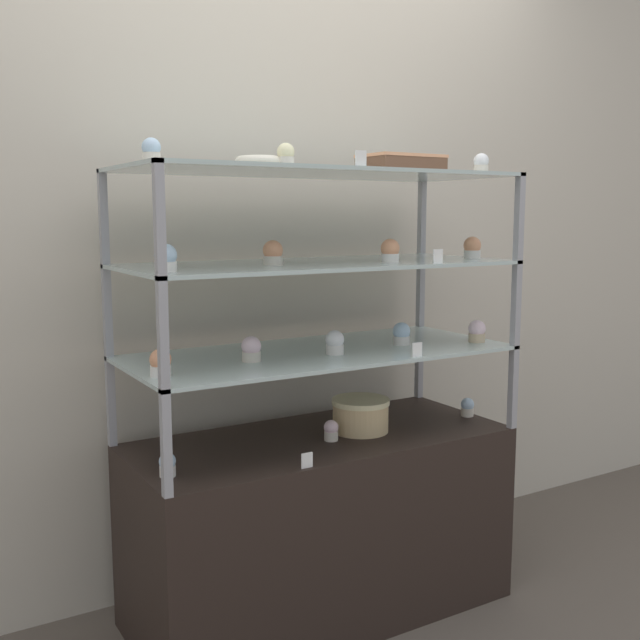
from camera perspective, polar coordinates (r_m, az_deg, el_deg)
name	(u,v)px	position (r m, az deg, el deg)	size (l,w,h in m)	color
ground_plane	(320,609)	(2.70, 0.00, -21.17)	(20.00, 20.00, 0.00)	brown
back_wall	(261,219)	(2.71, -4.49, 7.70)	(8.00, 0.05, 2.60)	beige
display_base	(320,524)	(2.56, 0.00, -15.29)	(1.23, 0.53, 0.60)	black
display_riser_lower	(320,356)	(2.39, 0.00, -2.74)	(1.23, 0.53, 0.28)	#99999E
display_riser_middle	(320,267)	(2.36, 0.00, 4.03)	(1.23, 0.53, 0.28)	#99999E
display_riser_upper	(320,176)	(2.36, 0.00, 10.91)	(1.23, 0.53, 0.28)	#99999E
layer_cake_centerpiece	(361,415)	(2.50, 3.11, -7.23)	(0.19, 0.19, 0.11)	#DBBC84
sheet_cake_frosted	(401,164)	(2.51, 6.19, 11.74)	(0.26, 0.17, 0.06)	brown
cupcake_0	(167,465)	(2.13, -11.55, -10.75)	(0.05, 0.05, 0.07)	white
cupcake_1	(331,430)	(2.41, 0.86, -8.41)	(0.05, 0.05, 0.07)	beige
cupcake_2	(467,407)	(2.74, 11.17, -6.53)	(0.05, 0.05, 0.07)	beige
price_tag_0	(307,460)	(2.16, -1.00, -10.64)	(0.04, 0.00, 0.04)	white
cupcake_3	(161,363)	(2.05, -12.05, -3.23)	(0.06, 0.06, 0.08)	white
cupcake_4	(251,349)	(2.22, -5.26, -2.24)	(0.06, 0.06, 0.08)	beige
cupcake_5	(335,343)	(2.33, 1.13, -1.74)	(0.06, 0.06, 0.08)	white
cupcake_6	(401,334)	(2.51, 6.23, -1.07)	(0.06, 0.06, 0.08)	white
cupcake_7	(477,331)	(2.60, 11.87, -0.86)	(0.06, 0.06, 0.08)	#CCB28C
price_tag_1	(417,350)	(2.30, 7.41, -2.26)	(0.04, 0.00, 0.04)	white
cupcake_8	(166,259)	(1.99, -11.68, 4.61)	(0.06, 0.06, 0.07)	white
cupcake_9	(273,253)	(2.22, -3.61, 5.09)	(0.06, 0.06, 0.07)	beige
cupcake_10	(390,251)	(2.36, 5.36, 5.25)	(0.06, 0.06, 0.07)	white
cupcake_11	(472,248)	(2.62, 11.52, 5.40)	(0.06, 0.06, 0.07)	white
price_tag_2	(438,256)	(2.32, 8.97, 4.82)	(0.04, 0.00, 0.04)	white
cupcake_12	(151,151)	(2.08, -12.73, 12.46)	(0.05, 0.05, 0.07)	beige
cupcake_13	(286,155)	(2.19, -2.62, 12.43)	(0.05, 0.05, 0.07)	beige
cupcake_14	(481,164)	(2.60, 12.18, 11.56)	(0.05, 0.05, 0.07)	beige
price_tag_3	(361,158)	(2.15, 3.13, 12.21)	(0.04, 0.00, 0.04)	white
donut_glazed	(259,162)	(2.21, -4.64, 11.92)	(0.14, 0.14, 0.03)	#EFE5CC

